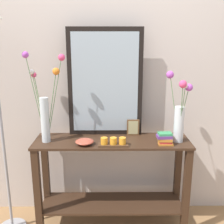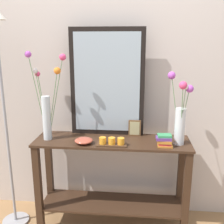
{
  "view_description": "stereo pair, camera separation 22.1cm",
  "coord_description": "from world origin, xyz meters",
  "px_view_note": "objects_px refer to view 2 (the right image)",
  "views": [
    {
      "loc": [
        -0.02,
        -2.14,
        1.64
      ],
      "look_at": [
        0.0,
        0.0,
        1.08
      ],
      "focal_mm": 42.81,
      "sensor_mm": 36.0,
      "label": 1
    },
    {
      "loc": [
        0.21,
        -2.13,
        1.64
      ],
      "look_at": [
        0.0,
        0.0,
        1.08
      ],
      "focal_mm": 42.81,
      "sensor_mm": 36.0,
      "label": 2
    }
  ],
  "objects_px": {
    "tall_vase_left": "(47,104)",
    "vase_right": "(180,115)",
    "candle_tray": "(112,142)",
    "console_table": "(112,175)",
    "picture_frame_small": "(135,128)",
    "floor_lamp": "(2,87)",
    "book_stack": "(164,140)",
    "mirror_leaning": "(107,83)",
    "decorative_bowl": "(84,141)"
  },
  "relations": [
    {
      "from": "console_table",
      "to": "picture_frame_small",
      "type": "distance_m",
      "value": 0.46
    },
    {
      "from": "mirror_leaning",
      "to": "tall_vase_left",
      "type": "height_order",
      "value": "mirror_leaning"
    },
    {
      "from": "book_stack",
      "to": "floor_lamp",
      "type": "relative_size",
      "value": 0.07
    },
    {
      "from": "console_table",
      "to": "mirror_leaning",
      "type": "height_order",
      "value": "mirror_leaning"
    },
    {
      "from": "mirror_leaning",
      "to": "book_stack",
      "type": "distance_m",
      "value": 0.69
    },
    {
      "from": "console_table",
      "to": "tall_vase_left",
      "type": "relative_size",
      "value": 1.78
    },
    {
      "from": "floor_lamp",
      "to": "book_stack",
      "type": "bearing_deg",
      "value": -1.82
    },
    {
      "from": "console_table",
      "to": "book_stack",
      "type": "distance_m",
      "value": 0.58
    },
    {
      "from": "console_table",
      "to": "floor_lamp",
      "type": "height_order",
      "value": "floor_lamp"
    },
    {
      "from": "book_stack",
      "to": "mirror_leaning",
      "type": "bearing_deg",
      "value": 152.04
    },
    {
      "from": "mirror_leaning",
      "to": "decorative_bowl",
      "type": "distance_m",
      "value": 0.54
    },
    {
      "from": "tall_vase_left",
      "to": "vase_right",
      "type": "xyz_separation_m",
      "value": [
        1.1,
        -0.02,
        -0.06
      ]
    },
    {
      "from": "candle_tray",
      "to": "floor_lamp",
      "type": "xyz_separation_m",
      "value": [
        -0.92,
        0.06,
        0.43
      ]
    },
    {
      "from": "picture_frame_small",
      "to": "book_stack",
      "type": "distance_m",
      "value": 0.33
    },
    {
      "from": "candle_tray",
      "to": "book_stack",
      "type": "distance_m",
      "value": 0.42
    },
    {
      "from": "tall_vase_left",
      "to": "floor_lamp",
      "type": "xyz_separation_m",
      "value": [
        -0.36,
        -0.04,
        0.15
      ]
    },
    {
      "from": "mirror_leaning",
      "to": "floor_lamp",
      "type": "bearing_deg",
      "value": -165.65
    },
    {
      "from": "console_table",
      "to": "mirror_leaning",
      "type": "xyz_separation_m",
      "value": [
        -0.06,
        0.16,
        0.8
      ]
    },
    {
      "from": "vase_right",
      "to": "decorative_bowl",
      "type": "distance_m",
      "value": 0.81
    },
    {
      "from": "vase_right",
      "to": "candle_tray",
      "type": "relative_size",
      "value": 2.39
    },
    {
      "from": "vase_right",
      "to": "mirror_leaning",
      "type": "bearing_deg",
      "value": 162.08
    },
    {
      "from": "vase_right",
      "to": "candle_tray",
      "type": "distance_m",
      "value": 0.59
    },
    {
      "from": "vase_right",
      "to": "floor_lamp",
      "type": "bearing_deg",
      "value": -179.22
    },
    {
      "from": "book_stack",
      "to": "decorative_bowl",
      "type": "bearing_deg",
      "value": -179.95
    },
    {
      "from": "console_table",
      "to": "floor_lamp",
      "type": "relative_size",
      "value": 0.69
    },
    {
      "from": "mirror_leaning",
      "to": "book_stack",
      "type": "height_order",
      "value": "mirror_leaning"
    },
    {
      "from": "candle_tray",
      "to": "floor_lamp",
      "type": "distance_m",
      "value": 1.01
    },
    {
      "from": "picture_frame_small",
      "to": "vase_right",
      "type": "bearing_deg",
      "value": -24.44
    },
    {
      "from": "vase_right",
      "to": "book_stack",
      "type": "xyz_separation_m",
      "value": [
        -0.12,
        -0.06,
        -0.19
      ]
    },
    {
      "from": "candle_tray",
      "to": "picture_frame_small",
      "type": "xyz_separation_m",
      "value": [
        0.18,
        0.25,
        0.04
      ]
    },
    {
      "from": "picture_frame_small",
      "to": "book_stack",
      "type": "height_order",
      "value": "picture_frame_small"
    },
    {
      "from": "console_table",
      "to": "picture_frame_small",
      "type": "bearing_deg",
      "value": 33.64
    },
    {
      "from": "decorative_bowl",
      "to": "book_stack",
      "type": "relative_size",
      "value": 1.13
    },
    {
      "from": "book_stack",
      "to": "floor_lamp",
      "type": "distance_m",
      "value": 1.4
    },
    {
      "from": "candle_tray",
      "to": "console_table",
      "type": "bearing_deg",
      "value": 94.57
    },
    {
      "from": "mirror_leaning",
      "to": "vase_right",
      "type": "bearing_deg",
      "value": -17.92
    },
    {
      "from": "decorative_bowl",
      "to": "floor_lamp",
      "type": "xyz_separation_m",
      "value": [
        -0.68,
        0.04,
        0.43
      ]
    },
    {
      "from": "mirror_leaning",
      "to": "book_stack",
      "type": "bearing_deg",
      "value": -27.96
    },
    {
      "from": "tall_vase_left",
      "to": "vase_right",
      "type": "relative_size",
      "value": 1.27
    },
    {
      "from": "tall_vase_left",
      "to": "decorative_bowl",
      "type": "xyz_separation_m",
      "value": [
        0.33,
        -0.09,
        -0.28
      ]
    },
    {
      "from": "candle_tray",
      "to": "decorative_bowl",
      "type": "bearing_deg",
      "value": 175.16
    },
    {
      "from": "book_stack",
      "to": "tall_vase_left",
      "type": "bearing_deg",
      "value": 175.07
    },
    {
      "from": "picture_frame_small",
      "to": "decorative_bowl",
      "type": "distance_m",
      "value": 0.47
    },
    {
      "from": "candle_tray",
      "to": "decorative_bowl",
      "type": "relative_size",
      "value": 1.63
    },
    {
      "from": "mirror_leaning",
      "to": "decorative_bowl",
      "type": "bearing_deg",
      "value": -122.63
    },
    {
      "from": "mirror_leaning",
      "to": "candle_tray",
      "type": "xyz_separation_m",
      "value": [
        0.07,
        -0.28,
        -0.44
      ]
    },
    {
      "from": "mirror_leaning",
      "to": "tall_vase_left",
      "type": "distance_m",
      "value": 0.55
    },
    {
      "from": "floor_lamp",
      "to": "tall_vase_left",
      "type": "bearing_deg",
      "value": 6.76
    },
    {
      "from": "vase_right",
      "to": "book_stack",
      "type": "height_order",
      "value": "vase_right"
    },
    {
      "from": "candle_tray",
      "to": "book_stack",
      "type": "xyz_separation_m",
      "value": [
        0.42,
        0.02,
        0.02
      ]
    }
  ]
}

